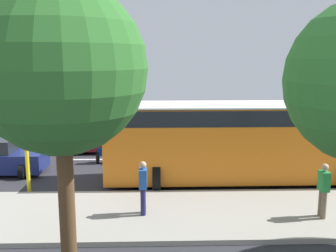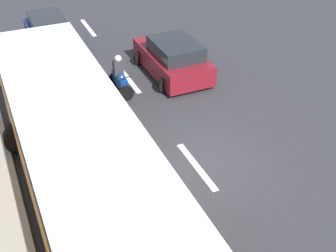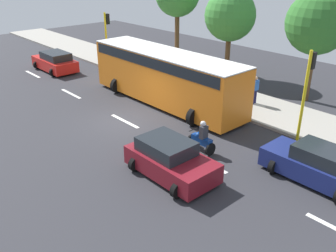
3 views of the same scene
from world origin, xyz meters
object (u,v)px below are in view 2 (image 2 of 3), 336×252
at_px(city_bus, 80,160).
at_px(motorcycle, 120,78).
at_px(car_maroon, 173,58).
at_px(car_dark_blue, 51,36).

xyz_separation_m(city_bus, motorcycle, (-2.90, -5.74, -1.20)).
distance_m(car_maroon, city_bus, 8.35).
bearing_deg(city_bus, car_dark_blue, -97.22).
distance_m(city_bus, motorcycle, 6.54).
bearing_deg(motorcycle, city_bus, 63.17).
xyz_separation_m(car_dark_blue, city_bus, (1.34, 10.53, 1.14)).
bearing_deg(city_bus, motorcycle, -116.83).
bearing_deg(motorcycle, car_maroon, -166.95).
bearing_deg(motorcycle, car_dark_blue, -71.92).
height_order(city_bus, motorcycle, city_bus).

